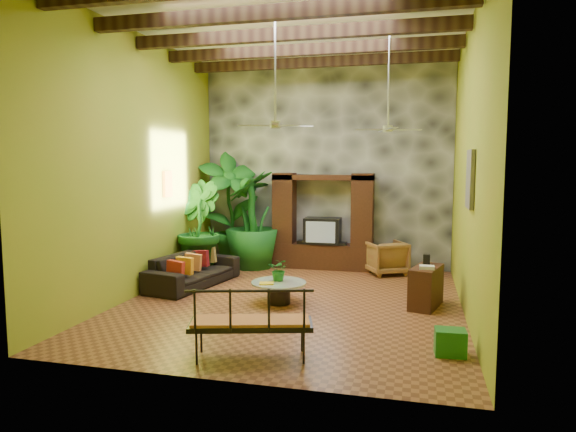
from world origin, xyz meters
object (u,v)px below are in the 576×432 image
(ceiling_fan_back, at_px, (388,118))
(side_console, at_px, (426,287))
(green_bin, at_px, (450,342))
(ceiling_fan_front, at_px, (275,112))
(tall_plant_b, at_px, (197,228))
(iron_bench, at_px, (249,320))
(tall_plant_c, at_px, (252,220))
(tall_plant_a, at_px, (230,208))
(sofa, at_px, (193,270))
(wicker_armchair, at_px, (386,258))
(coffee_table, at_px, (279,290))
(entertainment_center, at_px, (323,229))

(ceiling_fan_back, height_order, side_console, ceiling_fan_back)
(side_console, bearing_deg, green_bin, -67.48)
(ceiling_fan_front, relative_size, tall_plant_b, 0.86)
(ceiling_fan_back, xyz_separation_m, tall_plant_b, (-4.23, 0.54, -2.32))
(ceiling_fan_front, height_order, iron_bench, ceiling_fan_front)
(tall_plant_c, bearing_deg, green_bin, -48.14)
(iron_bench, relative_size, green_bin, 4.21)
(tall_plant_c, relative_size, iron_bench, 1.40)
(tall_plant_b, height_order, green_bin, tall_plant_b)
(tall_plant_b, bearing_deg, tall_plant_a, 75.62)
(ceiling_fan_front, height_order, tall_plant_b, ceiling_fan_front)
(ceiling_fan_back, height_order, iron_bench, ceiling_fan_back)
(ceiling_fan_back, relative_size, side_console, 2.05)
(tall_plant_b, bearing_deg, sofa, -71.49)
(tall_plant_c, xyz_separation_m, green_bin, (4.32, -4.82, -1.00))
(sofa, xyz_separation_m, tall_plant_a, (-0.01, 2.23, 1.09))
(sofa, xyz_separation_m, side_console, (4.67, -0.48, 0.03))
(ceiling_fan_back, relative_size, green_bin, 4.65)
(ceiling_fan_back, distance_m, side_console, 3.27)
(ceiling_fan_front, bearing_deg, tall_plant_b, 138.60)
(ceiling_fan_back, height_order, tall_plant_c, ceiling_fan_back)
(tall_plant_b, bearing_deg, ceiling_fan_front, -41.40)
(wicker_armchair, height_order, green_bin, wicker_armchair)
(ceiling_fan_back, relative_size, coffee_table, 1.87)
(wicker_armchair, distance_m, coffee_table, 3.46)
(tall_plant_a, bearing_deg, iron_bench, -67.39)
(ceiling_fan_back, bearing_deg, tall_plant_b, 172.71)
(tall_plant_a, bearing_deg, side_console, -30.02)
(entertainment_center, bearing_deg, tall_plant_b, -152.02)
(side_console, bearing_deg, tall_plant_a, 165.58)
(tall_plant_c, distance_m, green_bin, 6.55)
(ceiling_fan_front, xyz_separation_m, sofa, (-2.10, 1.16, -3.07))
(ceiling_fan_back, bearing_deg, coffee_table, -143.84)
(wicker_armchair, xyz_separation_m, side_console, (0.84, -2.57, -0.02))
(tall_plant_b, bearing_deg, wicker_armchair, 14.96)
(tall_plant_a, relative_size, green_bin, 7.12)
(sofa, height_order, wicker_armchair, wicker_armchair)
(iron_bench, distance_m, side_console, 3.84)
(entertainment_center, relative_size, iron_bench, 1.42)
(ceiling_fan_front, xyz_separation_m, ceiling_fan_back, (1.80, 1.60, 0.00))
(tall_plant_a, relative_size, tall_plant_c, 1.21)
(ceiling_fan_back, distance_m, wicker_armchair, 3.44)
(side_console, height_order, green_bin, side_console)
(coffee_table, distance_m, green_bin, 3.43)
(ceiling_fan_front, xyz_separation_m, tall_plant_c, (-1.47, 3.22, -2.23))
(sofa, height_order, side_console, side_console)
(tall_plant_c, distance_m, side_console, 4.84)
(coffee_table, relative_size, green_bin, 2.49)
(tall_plant_c, height_order, iron_bench, tall_plant_c)
(iron_bench, bearing_deg, ceiling_fan_front, 81.82)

